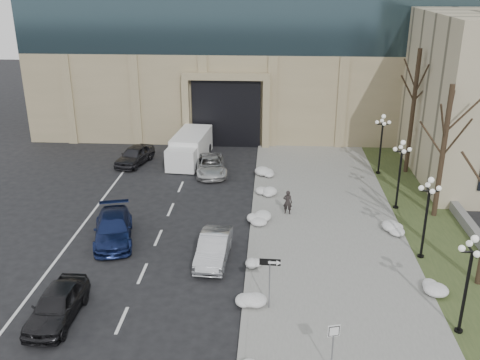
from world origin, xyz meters
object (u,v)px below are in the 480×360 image
object	(u,v)px
car_e	(135,155)
keep_sign	(333,339)
car_b	(214,248)
lamppost_b	(427,207)
one_way_sign	(273,268)
lamppost_c	(401,165)
car_a	(57,305)
car_c	(113,229)
pedestrian	(288,202)
lamppost_d	(382,136)
car_d	(210,165)
lamppost_a	(469,272)
box_truck	(190,148)

from	to	relation	value
car_e	keep_sign	world-z (taller)	keep_sign
car_b	lamppost_b	world-z (taller)	lamppost_b
one_way_sign	lamppost_c	bearing A→B (deg)	57.94
car_e	car_a	bearing A→B (deg)	-71.21
car_c	lamppost_b	world-z (taller)	lamppost_b
pedestrian	lamppost_d	bearing A→B (deg)	-123.07
car_e	lamppost_d	world-z (taller)	lamppost_d
car_d	lamppost_c	size ratio (longest dim) A/B	1.03
lamppost_c	lamppost_d	world-z (taller)	same
car_d	car_b	bearing A→B (deg)	-92.98
keep_sign	lamppost_b	distance (m)	11.11
car_d	lamppost_c	xyz separation A→B (m)	(12.93, -5.88, 2.39)
car_b	lamppost_a	bearing A→B (deg)	-23.65
car_d	lamppost_b	size ratio (longest dim) A/B	1.03
lamppost_c	car_a	bearing A→B (deg)	-143.47
car_a	lamppost_d	bearing A→B (deg)	49.12
keep_sign	lamppost_c	bearing A→B (deg)	55.45
keep_sign	one_way_sign	bearing A→B (deg)	104.41
car_c	lamppost_c	world-z (taller)	lamppost_c
car_c	car_d	xyz separation A→B (m)	(4.36, 11.33, -0.07)
lamppost_d	one_way_sign	bearing A→B (deg)	-113.76
keep_sign	lamppost_d	xyz separation A→B (m)	(5.76, 22.39, 1.39)
lamppost_b	lamppost_c	distance (m)	6.50
keep_sign	lamppost_c	size ratio (longest dim) A/B	0.48
car_e	pedestrian	xyz separation A→B (m)	(12.15, -9.06, 0.16)
car_c	car_e	xyz separation A→B (m)	(-2.01, 13.12, 0.00)
car_b	car_d	size ratio (longest dim) A/B	0.90
box_truck	lamppost_d	xyz separation A→B (m)	(14.97, -2.38, 2.01)
box_truck	lamppost_a	xyz separation A→B (m)	(14.97, -21.88, 2.01)
car_b	car_c	xyz separation A→B (m)	(-6.05, 1.93, 0.02)
lamppost_a	lamppost_d	xyz separation A→B (m)	(0.00, 19.50, 0.00)
car_b	car_c	size ratio (longest dim) A/B	0.85
lamppost_a	lamppost_c	distance (m)	13.00
car_a	lamppost_b	size ratio (longest dim) A/B	0.94
lamppost_a	lamppost_b	bearing A→B (deg)	90.00
keep_sign	car_e	bearing A→B (deg)	105.25
lamppost_c	lamppost_d	size ratio (longest dim) A/B	1.00
car_d	car_e	world-z (taller)	car_e
car_e	lamppost_c	world-z (taller)	lamppost_c
car_c	lamppost_d	bearing A→B (deg)	20.60
car_b	car_c	world-z (taller)	car_c
car_b	one_way_sign	bearing A→B (deg)	-51.10
box_truck	keep_sign	distance (m)	26.44
one_way_sign	lamppost_b	world-z (taller)	lamppost_b
car_b	lamppost_d	size ratio (longest dim) A/B	0.93
car_e	car_b	bearing A→B (deg)	-47.57
car_a	car_c	bearing A→B (deg)	88.42
car_d	lamppost_c	world-z (taller)	lamppost_c
car_e	lamppost_c	size ratio (longest dim) A/B	0.93
car_b	car_d	distance (m)	13.36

